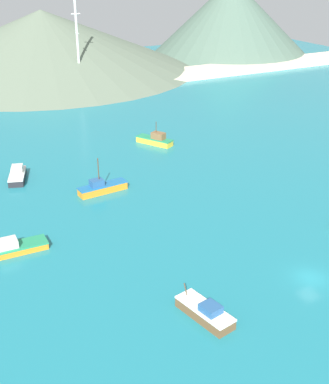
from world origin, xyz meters
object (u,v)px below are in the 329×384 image
fishing_boat_3 (155,140)px  radio_tower (78,43)px  fishing_boat_9 (205,312)px  fishing_boat_1 (17,175)px  fishing_boat_6 (14,247)px  fishing_boat_4 (102,187)px

fishing_boat_3 → radio_tower: radio_tower is taller
fishing_boat_3 → fishing_boat_9: (-20.99, -54.08, -0.16)m
fishing_boat_1 → radio_tower: bearing=61.3°
fishing_boat_9 → fishing_boat_6: bearing=123.1°
fishing_boat_3 → fishing_boat_9: size_ratio=1.07×
fishing_boat_3 → radio_tower: bearing=87.6°
fishing_boat_1 → fishing_boat_6: fishing_boat_1 is taller
fishing_boat_9 → fishing_boat_1: bearing=100.9°
fishing_boat_4 → radio_tower: bearing=73.5°
fishing_boat_6 → radio_tower: (38.81, 84.40, 12.63)m
fishing_boat_3 → fishing_boat_6: bearing=-140.5°
fishing_boat_4 → radio_tower: size_ratio=0.33×
fishing_boat_1 → radio_tower: (32.63, 59.72, 12.49)m
fishing_boat_6 → fishing_boat_9: bearing=-56.9°
fishing_boat_1 → fishing_boat_9: fishing_boat_9 is taller
fishing_boat_9 → radio_tower: (23.24, 108.30, 12.54)m
fishing_boat_6 → fishing_boat_9: (15.57, -23.90, 0.09)m
fishing_boat_1 → fishing_boat_9: bearing=-79.1°
fishing_boat_3 → fishing_boat_9: bearing=-111.2°
fishing_boat_4 → fishing_boat_6: bearing=-144.4°
radio_tower → fishing_boat_3: bearing=-92.4°
fishing_boat_6 → radio_tower: bearing=65.3°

